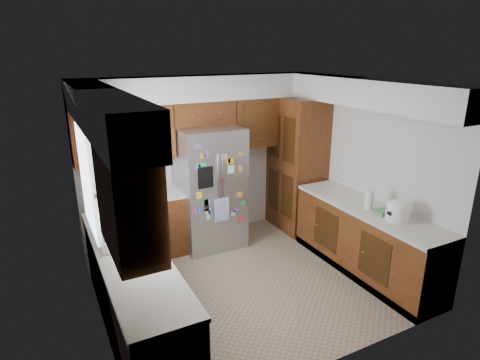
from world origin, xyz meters
name	(u,v)px	position (x,y,z in m)	size (l,w,h in m)	color
floor	(248,281)	(0.00, 0.00, 0.00)	(3.60, 3.60, 0.00)	tan
room_shell	(227,138)	(-0.11, 0.36, 1.82)	(3.64, 3.24, 2.52)	beige
left_counter_run	(140,277)	(-1.36, 0.03, 0.43)	(1.36, 3.20, 0.92)	#43220C
right_counter_run	(365,242)	(1.50, -0.47, 0.42)	(0.63, 2.25, 0.92)	#43220C
pantry	(297,165)	(1.50, 1.15, 1.07)	(0.60, 0.90, 2.15)	#43220C
fridge	(210,188)	(0.00, 1.20, 0.90)	(0.90, 0.79, 1.80)	#A0A0A5
bridge_cabinet	(202,113)	(0.00, 1.43, 1.98)	(0.96, 0.34, 0.35)	#43220C
fridge_top_items	(208,92)	(0.10, 1.41, 2.27)	(0.84, 0.29, 0.25)	#1323B2
sink_assembly	(122,232)	(-1.50, 0.10, 0.99)	(0.52, 0.70, 0.37)	silver
left_counter_clutter	(113,203)	(-1.45, 0.84, 1.05)	(0.42, 0.93, 0.38)	black
rice_cooker	(398,210)	(1.50, -0.93, 1.05)	(0.29, 0.28, 0.25)	white
paper_towel	(369,200)	(1.44, -0.51, 1.04)	(0.11, 0.11, 0.24)	white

